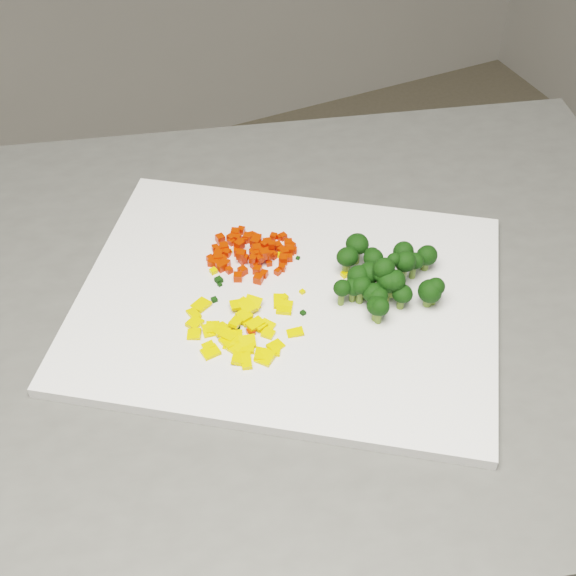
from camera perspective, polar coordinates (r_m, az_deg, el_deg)
name	(u,v)px	position (r m, az deg, el deg)	size (l,w,h in m)	color
counter_block	(263,534)	(1.15, -1.79, -17.08)	(0.90, 0.63, 0.90)	#4F4F4C
cutting_board	(288,299)	(0.78, 0.00, -0.81)	(0.40, 0.31, 0.01)	white
carrot_pile	(254,247)	(0.81, -2.46, 2.90)	(0.09, 0.09, 0.02)	red
pepper_pile	(246,319)	(0.74, -2.99, -2.20)	(0.10, 0.10, 0.01)	yellow
broccoli_pile	(390,267)	(0.77, 7.25, 1.48)	(0.11, 0.11, 0.05)	black
carrot_cube_0	(256,239)	(0.82, -2.30, 3.48)	(0.01, 0.01, 0.01)	red
carrot_cube_1	(267,243)	(0.82, -1.48, 3.21)	(0.01, 0.01, 0.01)	red
carrot_cube_2	(245,258)	(0.80, -3.05, 2.17)	(0.01, 0.01, 0.01)	red
carrot_cube_3	(254,254)	(0.80, -2.41, 2.40)	(0.01, 0.01, 0.01)	red
carrot_cube_4	(218,256)	(0.81, -4.99, 2.31)	(0.01, 0.01, 0.01)	red
carrot_cube_5	(241,230)	(0.84, -3.35, 4.12)	(0.01, 0.01, 0.01)	red
carrot_cube_6	(255,242)	(0.81, -2.33, 3.27)	(0.01, 0.01, 0.01)	red
carrot_cube_7	(264,249)	(0.82, -1.69, 2.75)	(0.01, 0.01, 0.01)	red
carrot_cube_8	(238,277)	(0.79, -3.59, 0.79)	(0.01, 0.01, 0.01)	red
carrot_cube_9	(260,255)	(0.80, -1.99, 2.39)	(0.01, 0.01, 0.01)	red
carrot_cube_10	(231,242)	(0.83, -4.04, 3.28)	(0.01, 0.01, 0.01)	red
carrot_cube_11	(274,255)	(0.81, -1.02, 2.34)	(0.01, 0.01, 0.01)	red
carrot_cube_12	(258,279)	(0.78, -2.12, 0.66)	(0.01, 0.01, 0.01)	red
carrot_cube_13	(291,246)	(0.82, 0.24, 3.02)	(0.01, 0.01, 0.01)	red
carrot_cube_14	(288,246)	(0.82, 0.00, 3.01)	(0.01, 0.01, 0.01)	red
carrot_cube_15	(211,263)	(0.81, -5.47, 1.80)	(0.01, 0.01, 0.01)	red
carrot_cube_16	(288,243)	(0.82, 0.03, 3.19)	(0.01, 0.01, 0.01)	red
carrot_cube_17	(253,236)	(0.83, -2.50, 3.74)	(0.01, 0.01, 0.01)	red
carrot_cube_18	(235,233)	(0.84, -3.76, 3.92)	(0.01, 0.01, 0.01)	red
carrot_cube_19	(264,274)	(0.79, -1.72, 1.00)	(0.01, 0.01, 0.01)	red
carrot_cube_20	(269,263)	(0.80, -1.37, 1.79)	(0.01, 0.01, 0.01)	red
carrot_cube_21	(257,249)	(0.81, -2.23, 2.77)	(0.01, 0.01, 0.01)	red
carrot_cube_22	(255,265)	(0.80, -2.36, 1.65)	(0.01, 0.01, 0.01)	red
carrot_cube_23	(263,252)	(0.82, -1.80, 2.57)	(0.01, 0.01, 0.01)	red
carrot_cube_24	(280,237)	(0.83, -0.57, 3.63)	(0.01, 0.01, 0.01)	red
carrot_cube_25	(215,248)	(0.82, -5.19, 2.84)	(0.01, 0.01, 0.01)	red
carrot_cube_26	(248,238)	(0.83, -2.87, 3.60)	(0.01, 0.01, 0.01)	red
carrot_cube_27	(226,264)	(0.80, -4.46, 1.71)	(0.01, 0.01, 0.01)	red
carrot_cube_28	(254,251)	(0.81, -2.42, 2.63)	(0.01, 0.01, 0.01)	red
carrot_cube_29	(220,239)	(0.83, -4.85, 3.52)	(0.01, 0.01, 0.01)	red
carrot_cube_30	(277,246)	(0.82, -0.75, 3.00)	(0.01, 0.01, 0.01)	red
carrot_cube_31	(232,238)	(0.83, -4.03, 3.56)	(0.01, 0.01, 0.01)	red
carrot_cube_32	(239,247)	(0.82, -3.51, 2.92)	(0.01, 0.01, 0.01)	red
carrot_cube_33	(235,234)	(0.84, -3.76, 3.84)	(0.01, 0.01, 0.01)	red
carrot_cube_34	(221,251)	(0.82, -4.80, 2.64)	(0.01, 0.01, 0.01)	red
carrot_cube_35	(218,258)	(0.81, -5.00, 2.13)	(0.01, 0.01, 0.01)	red
carrot_cube_36	(262,249)	(0.82, -1.85, 2.81)	(0.01, 0.01, 0.01)	red
carrot_cube_37	(229,270)	(0.80, -4.20, 1.27)	(0.01, 0.01, 0.01)	red
carrot_cube_38	(211,259)	(0.81, -5.53, 2.08)	(0.01, 0.01, 0.01)	red
carrot_cube_39	(241,255)	(0.80, -3.35, 2.37)	(0.01, 0.01, 0.01)	red
carrot_cube_40	(238,251)	(0.82, -3.59, 2.63)	(0.01, 0.01, 0.01)	red
carrot_cube_41	(282,268)	(0.80, -0.43, 1.47)	(0.01, 0.01, 0.01)	red
carrot_cube_42	(220,250)	(0.82, -4.84, 2.68)	(0.01, 0.01, 0.01)	red
carrot_cube_43	(243,271)	(0.79, -3.24, 1.22)	(0.01, 0.01, 0.01)	red
carrot_cube_44	(274,237)	(0.83, -1.03, 3.67)	(0.01, 0.01, 0.01)	red
carrot_cube_45	(257,249)	(0.81, -2.19, 2.82)	(0.01, 0.01, 0.01)	red
carrot_cube_46	(237,238)	(0.83, -3.63, 3.57)	(0.01, 0.01, 0.01)	red
carrot_cube_47	(258,239)	(0.83, -2.18, 3.49)	(0.01, 0.01, 0.01)	red
carrot_cube_48	(253,259)	(0.79, -2.52, 2.06)	(0.01, 0.01, 0.01)	red
carrot_cube_49	(253,256)	(0.81, -2.53, 2.31)	(0.01, 0.01, 0.01)	red
carrot_cube_50	(241,243)	(0.83, -3.38, 3.23)	(0.01, 0.01, 0.01)	red
carrot_cube_51	(216,263)	(0.80, -5.15, 1.80)	(0.01, 0.01, 0.01)	red
carrot_cube_52	(223,260)	(0.81, -4.67, 2.01)	(0.01, 0.01, 0.01)	red
carrot_cube_53	(268,255)	(0.80, -1.40, 2.35)	(0.01, 0.01, 0.01)	red
carrot_cube_54	(222,250)	(0.82, -4.73, 2.68)	(0.01, 0.01, 0.01)	red
carrot_cube_55	(257,254)	(0.80, -2.19, 2.46)	(0.01, 0.01, 0.01)	red
carrot_cube_56	(289,258)	(0.81, 0.09, 2.16)	(0.01, 0.01, 0.01)	red
carrot_cube_57	(294,250)	(0.82, 0.43, 2.69)	(0.01, 0.01, 0.01)	red
carrot_cube_58	(284,253)	(0.81, -0.28, 2.53)	(0.01, 0.01, 0.01)	red
carrot_cube_59	(257,270)	(0.79, -2.19, 1.28)	(0.01, 0.01, 0.01)	red
carrot_cube_60	(224,248)	(0.82, -4.57, 2.89)	(0.01, 0.01, 0.01)	red
carrot_cube_61	(239,245)	(0.81, -3.47, 3.09)	(0.01, 0.01, 0.01)	red
carrot_cube_62	(246,239)	(0.83, -2.97, 3.49)	(0.01, 0.01, 0.01)	red
carrot_cube_63	(227,253)	(0.81, -4.37, 2.50)	(0.01, 0.01, 0.01)	red
carrot_cube_64	(243,260)	(0.81, -3.24, 2.01)	(0.01, 0.01, 0.01)	red
carrot_cube_65	(283,259)	(0.80, -0.34, 2.05)	(0.01, 0.01, 0.01)	red
carrot_cube_66	(278,272)	(0.79, -0.75, 1.16)	(0.01, 0.01, 0.01)	red
carrot_cube_67	(264,254)	(0.80, -1.68, 2.44)	(0.01, 0.01, 0.01)	red
carrot_cube_68	(250,236)	(0.83, -2.75, 3.75)	(0.01, 0.01, 0.01)	red
carrot_cube_69	(260,259)	(0.80, -2.03, 2.08)	(0.01, 0.01, 0.01)	red
carrot_cube_70	(290,250)	(0.81, 0.16, 2.72)	(0.01, 0.01, 0.01)	red
carrot_cube_71	(265,245)	(0.81, -1.68, 3.09)	(0.01, 0.01, 0.01)	red
carrot_cube_72	(242,272)	(0.79, -3.28, 1.15)	(0.01, 0.01, 0.01)	red
carrot_cube_73	(283,237)	(0.83, -0.35, 3.68)	(0.01, 0.01, 0.01)	red
carrot_cube_74	(222,251)	(0.82, -4.73, 2.63)	(0.01, 0.01, 0.01)	red
carrot_cube_75	(272,245)	(0.81, -1.17, 3.09)	(0.01, 0.01, 0.01)	red
carrot_cube_76	(236,238)	(0.83, -3.73, 3.56)	(0.01, 0.01, 0.01)	red
carrot_cube_77	(257,265)	(0.80, -2.24, 1.64)	(0.01, 0.01, 0.01)	red
carrot_cube_78	(221,266)	(0.80, -4.77, 1.55)	(0.01, 0.01, 0.01)	red
carrot_cube_79	(282,251)	(0.81, -0.41, 2.67)	(0.01, 0.01, 0.01)	red
carrot_cube_80	(259,251)	(0.82, -2.05, 2.65)	(0.01, 0.01, 0.01)	red
pepper_chunk_0	(235,337)	(0.73, -3.77, -3.51)	(0.02, 0.01, 0.00)	yellow
pepper_chunk_1	(247,321)	(0.75, -2.94, -2.35)	(0.01, 0.01, 0.00)	yellow
pepper_chunk_2	(208,346)	(0.73, -5.68, -4.13)	(0.01, 0.01, 0.00)	yellow
pepper_chunk_3	(209,331)	(0.74, -5.66, -3.04)	(0.01, 0.01, 0.00)	yellow
pepper_chunk_4	(259,324)	(0.74, -2.10, -2.56)	(0.01, 0.01, 0.00)	yellow
pepper_chunk_5	(295,332)	(0.74, 0.51, -3.18)	(0.02, 0.01, 0.00)	yellow
pepper_chunk_6	(228,343)	(0.73, -4.30, -3.90)	(0.02, 0.01, 0.00)	yellow
pepper_chunk_7	(235,349)	(0.72, -3.82, -4.33)	(0.01, 0.01, 0.00)	yellow
pepper_chunk_8	(235,305)	(0.76, -3.78, -1.21)	(0.01, 0.01, 0.00)	yellow
pepper_chunk_9	(247,307)	(0.75, -2.91, -1.34)	(0.01, 0.02, 0.00)	yellow
pepper_chunk_10	(266,327)	(0.74, -1.57, -2.82)	(0.01, 0.02, 0.00)	yellow
pepper_chunk_11	(194,334)	(0.74, -6.69, -3.30)	(0.01, 0.01, 0.00)	yellow
pepper_chunk_12	(195,323)	(0.75, -6.65, -2.49)	(0.01, 0.01, 0.00)	yellow
pepper_chunk_13	(222,332)	(0.74, -4.71, -3.17)	(0.01, 0.01, 0.00)	yellow
pepper_chunk_14	(280,301)	(0.76, -0.56, -0.96)	(0.02, 0.01, 0.00)	yellow
pepper_chunk_15	(284,310)	(0.76, -0.28, -1.60)	(0.01, 0.01, 0.00)	yellow
pepper_chunk_16	(254,324)	(0.74, -2.42, -2.61)	(0.01, 0.01, 0.00)	yellow
pepper_chunk_17	(286,307)	(0.76, -0.16, -1.38)	(0.02, 0.01, 0.00)	yellow
pepper_chunk_18	(194,314)	(0.76, -6.72, -1.83)	(0.02, 0.01, 0.00)	yellow
pepper_chunk_19	(258,323)	(0.74, -2.17, -2.48)	(0.01, 0.01, 0.00)	yellow
pepper_chunk_20	(201,305)	(0.77, -6.19, -1.19)	(0.01, 0.02, 0.00)	yellow
pepper_chunk_21	(247,342)	(0.73, -2.91, -3.85)	(0.01, 0.02, 0.00)	yellow
pepper_chunk_22	(241,358)	(0.72, -3.36, -5.02)	(0.02, 0.02, 0.00)	yellow
pepper_chunk_23	(246,347)	(0.73, -3.00, -4.19)	(0.02, 0.02, 0.00)	yellow
pepper_chunk_24	(268,334)	(0.74, -1.42, -3.26)	(0.01, 0.01, 0.00)	yellow
pepper_chunk_25	(265,358)	(0.72, -1.62, -4.97)	(0.02, 0.01, 0.00)	yellow
pepper_chunk_26	(275,351)	(0.72, -0.90, -4.51)	(0.01, 0.01, 0.00)	yellow
pepper_chunk_27	(211,352)	(0.72, -5.53, -4.55)	(0.02, 0.01, 0.00)	yellow
pepper_chunk_28	(244,315)	(0.75, -3.13, -1.95)	(0.01, 0.01, 0.00)	yellow
pepper_chunk_29	(276,346)	(0.73, -0.88, -4.14)	(0.01, 0.01, 0.00)	yellow
pepper_chunk_30	(220,329)	(0.74, -4.82, -2.94)	(0.02, 0.01, 0.00)	yellow
pepper_chunk_31	(253,302)	(0.76, -2.51, -1.02)	(0.02, 0.01, 0.00)	yellow
pepper_chunk_32	(236,322)	(0.74, -3.74, -2.44)	(0.01, 0.01, 0.00)	yellow
pepper_chunk_33	(233,344)	(0.73, -3.95, -4.00)	(0.02, 0.01, 0.00)	yellow
pepper_chunk_34	(247,361)	(0.71, -2.97, -5.21)	(0.02, 0.01, 0.00)	yellow
pepper_chunk_35	(227,335)	(0.74, -4.34, -3.36)	(0.02, 0.01, 0.00)	yellow
pepper_chunk_36	(262,355)	(0.72, -1.88, -4.75)	(0.02, 0.01, 0.00)	yellow
pepper_chunk_37	(242,304)	(0.76, -3.29, -1.18)	(0.02, 0.01, 0.00)	yellow
pepper_chunk_38	(251,305)	(0.76, -2.67, -1.19)	(0.01, 0.01, 0.00)	yellow
pepper_chunk_39	(213,328)	(0.74, -5.35, -2.83)	(0.02, 0.01, 0.00)	yellow
broccoli_floret_0	(377,300)	(0.75, 6.37, -0.88)	(0.03, 0.03, 0.03)	black
broccoli_floret_1	(353,291)	(0.76, 4.63, -0.21)	(0.02, 0.02, 0.02)	black
broccoli_floret_2	(386,289)	(0.76, 7.01, -0.07)	(0.03, 0.03, 0.03)	black
broccoli_floret_3	(428,295)	(0.77, 9.96, -0.48)	(0.03, 0.03, 0.03)	black
broccoli_floret_4	(371,261)	(0.79, 5.92, 1.92)	(0.02, 0.02, 0.03)	black
broccoli_floret_5	(356,250)	(0.80, 4.86, 2.74)	(0.03, 0.03, 0.03)	black
broccoli_floret_6	(379,312)	(0.74, 6.48, -1.70)	(0.02, 0.02, 0.03)	black
broccoli_floret_7	(357,281)	(0.77, 4.95, 0.47)	(0.03, 0.03, 0.03)	black
broccoli_floret_8	(426,259)	(0.80, 9.76, 2.05)	(0.03, 0.03, 0.03)	black
broccoli_floret_9	(402,256)	(0.80, 8.12, 2.26)	(0.03, 0.03, 0.03)	black
broccoli_floret_10	(388,284)	(0.76, 7.11, 0.27)	(0.03, 0.03, 0.03)	black
broccoli_floret_11	(360,291)	(0.76, 5.16, -0.21)	(0.03, 0.03, 0.03)	black
broccoli_floret_12	(393,285)	(0.76, 7.47, 0.25)	(0.03, 0.03, 0.03)	black
broccoli_floret_13	(372,264)	(0.79, 6.01, 1.72)	(0.03, 0.03, 0.03)	black
broccoli_floret_14	(380,272)	(0.77, 6.58, 1.16)	(0.02, 0.02, 0.02)	black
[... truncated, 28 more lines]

